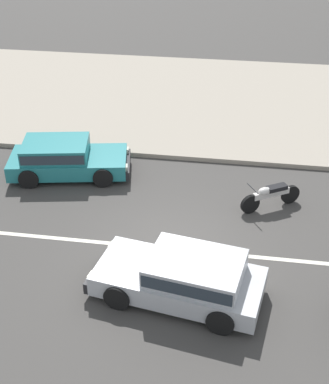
# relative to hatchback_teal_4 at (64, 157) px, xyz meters

# --- Properties ---
(ground_plane) EXTENTS (160.00, 160.00, 0.00)m
(ground_plane) POSITION_rel_hatchback_teal_4_xyz_m (3.76, -3.26, -0.59)
(ground_plane) COLOR #423F3D
(lane_centre_stripe) EXTENTS (50.40, 0.14, 0.01)m
(lane_centre_stripe) POSITION_rel_hatchback_teal_4_xyz_m (3.76, -3.26, -0.58)
(lane_centre_stripe) COLOR silver
(lane_centre_stripe) RESTS_ON ground
(kerb_strip) EXTENTS (68.00, 10.00, 0.15)m
(kerb_strip) POSITION_rel_hatchback_teal_4_xyz_m (3.76, 6.41, -0.51)
(kerb_strip) COLOR #9E9384
(kerb_strip) RESTS_ON ground
(hatchback_teal_4) EXTENTS (3.89, 2.22, 1.10)m
(hatchback_teal_4) POSITION_rel_hatchback_teal_4_xyz_m (0.00, 0.00, 0.00)
(hatchback_teal_4) COLOR teal
(hatchback_teal_4) RESTS_ON ground
(hatchback_silver_5) EXTENTS (4.03, 2.24, 1.10)m
(hatchback_silver_5) POSITION_rel_hatchback_teal_4_xyz_m (4.31, -4.91, 0.00)
(hatchback_silver_5) COLOR #B7BABF
(hatchback_silver_5) RESTS_ON ground
(motorcycle_0) EXTENTS (1.65, 1.09, 0.80)m
(motorcycle_0) POSITION_rel_hatchback_teal_4_xyz_m (6.25, -0.98, -0.17)
(motorcycle_0) COLOR black
(motorcycle_0) RESTS_ON ground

